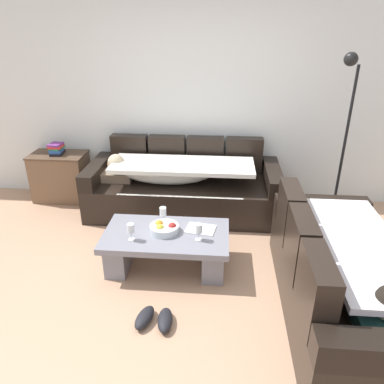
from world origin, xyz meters
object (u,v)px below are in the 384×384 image
at_px(coffee_table, 167,245).
at_px(pair_of_shoes, 155,319).
at_px(side_cabinet, 61,177).
at_px(couch_near_window, 342,280).
at_px(wine_glass_near_left, 131,229).
at_px(open_magazine, 201,229).
at_px(couch_along_wall, 181,187).
at_px(floor_lamp, 343,132).
at_px(fruit_bowl, 164,228).
at_px(wine_glass_near_right, 199,229).
at_px(wine_glass_far_back, 163,212).
at_px(book_stack_on_cabinet, 57,149).

height_order(coffee_table, pair_of_shoes, coffee_table).
relative_size(side_cabinet, pair_of_shoes, 2.18).
height_order(couch_near_window, wine_glass_near_left, couch_near_window).
bearing_deg(pair_of_shoes, open_magazine, 70.33).
relative_size(coffee_table, pair_of_shoes, 3.63).
relative_size(couch_along_wall, open_magazine, 8.41).
distance_m(coffee_table, wine_glass_near_left, 0.42).
xyz_separation_m(couch_along_wall, floor_lamp, (1.82, -0.13, 0.79)).
distance_m(coffee_table, fruit_bowl, 0.18).
relative_size(couch_near_window, wine_glass_near_right, 12.01).
relative_size(couch_near_window, pair_of_shoes, 6.02).
bearing_deg(open_magazine, couch_along_wall, 115.67).
bearing_deg(floor_lamp, pair_of_shoes, -134.51).
bearing_deg(couch_near_window, pair_of_shoes, 99.69).
distance_m(wine_glass_far_back, floor_lamp, 2.16).
xyz_separation_m(wine_glass_near_right, book_stack_on_cabinet, (-1.96, 1.52, 0.22)).
bearing_deg(fruit_bowl, floor_lamp, 29.46).
height_order(wine_glass_far_back, book_stack_on_cabinet, book_stack_on_cabinet).
xyz_separation_m(wine_glass_near_left, floor_lamp, (2.13, 1.21, 0.62)).
bearing_deg(open_magazine, wine_glass_near_left, -149.53).
relative_size(open_magazine, book_stack_on_cabinet, 1.24).
distance_m(wine_glass_far_back, book_stack_on_cabinet, 2.01).
xyz_separation_m(fruit_bowl, book_stack_on_cabinet, (-1.62, 1.40, 0.29)).
distance_m(wine_glass_near_left, side_cabinet, 2.07).
relative_size(fruit_bowl, book_stack_on_cabinet, 1.24).
height_order(fruit_bowl, side_cabinet, side_cabinet).
xyz_separation_m(wine_glass_far_back, floor_lamp, (1.88, 0.86, 0.62)).
xyz_separation_m(couch_along_wall, wine_glass_near_left, (-0.31, -1.34, 0.17)).
xyz_separation_m(wine_glass_far_back, pair_of_shoes, (0.07, -0.98, -0.45)).
height_order(couch_near_window, side_cabinet, couch_near_window).
height_order(wine_glass_far_back, pair_of_shoes, wine_glass_far_back).
height_order(fruit_bowl, floor_lamp, floor_lamp).
bearing_deg(couch_near_window, fruit_bowl, 70.32).
height_order(open_magazine, side_cabinet, side_cabinet).
bearing_deg(fruit_bowl, coffee_table, -46.28).
bearing_deg(wine_glass_near_right, wine_glass_far_back, 141.50).
bearing_deg(coffee_table, couch_along_wall, 89.73).
height_order(fruit_bowl, open_magazine, fruit_bowl).
height_order(coffee_table, fruit_bowl, fruit_bowl).
bearing_deg(wine_glass_far_back, wine_glass_near_right, -38.50).
xyz_separation_m(couch_near_window, side_cabinet, (-3.15, 1.95, -0.02)).
xyz_separation_m(couch_along_wall, fruit_bowl, (-0.03, -1.18, 0.09)).
distance_m(fruit_bowl, floor_lamp, 2.23).
bearing_deg(wine_glass_near_right, fruit_bowl, 161.01).
bearing_deg(floor_lamp, wine_glass_near_right, -142.40).
height_order(couch_along_wall, book_stack_on_cabinet, couch_along_wall).
bearing_deg(couch_near_window, floor_lamp, -11.41).
distance_m(couch_near_window, floor_lamp, 1.80).
xyz_separation_m(couch_along_wall, book_stack_on_cabinet, (-1.65, 0.22, 0.38)).
distance_m(book_stack_on_cabinet, pair_of_shoes, 2.83).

